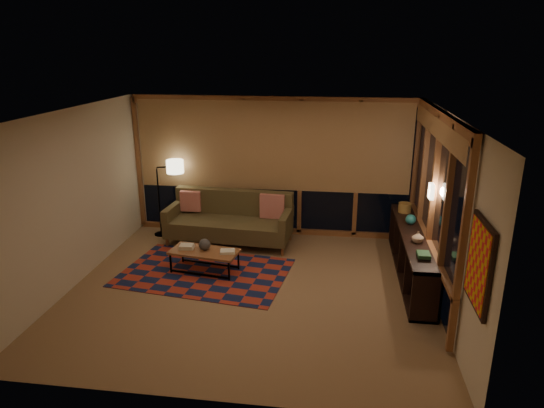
# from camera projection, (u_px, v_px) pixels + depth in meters

# --- Properties ---
(floor) EXTENTS (5.50, 5.00, 0.01)m
(floor) POSITION_uv_depth(u_px,v_px,m) (251.00, 289.00, 7.47)
(floor) COLOR olive
(floor) RESTS_ON ground
(ceiling) EXTENTS (5.50, 5.00, 0.01)m
(ceiling) POSITION_uv_depth(u_px,v_px,m) (248.00, 113.00, 6.64)
(ceiling) COLOR silver
(ceiling) RESTS_ON walls
(walls) EXTENTS (5.51, 5.01, 2.70)m
(walls) POSITION_uv_depth(u_px,v_px,m) (250.00, 206.00, 7.06)
(walls) COLOR beige
(walls) RESTS_ON floor
(window_wall_back) EXTENTS (5.30, 0.16, 2.60)m
(window_wall_back) POSITION_uv_depth(u_px,v_px,m) (272.00, 167.00, 9.35)
(window_wall_back) COLOR #975735
(window_wall_back) RESTS_ON walls
(window_wall_right) EXTENTS (0.16, 3.70, 2.60)m
(window_wall_right) POSITION_uv_depth(u_px,v_px,m) (432.00, 201.00, 7.28)
(window_wall_right) COLOR #975735
(window_wall_right) RESTS_ON walls
(wall_art) EXTENTS (0.06, 0.74, 0.94)m
(wall_art) POSITION_uv_depth(u_px,v_px,m) (479.00, 264.00, 4.93)
(wall_art) COLOR red
(wall_art) RESTS_ON walls
(wall_sconce) EXTENTS (0.12, 0.18, 0.22)m
(wall_sconce) POSITION_uv_depth(u_px,v_px,m) (431.00, 191.00, 7.08)
(wall_sconce) COLOR #F2E7BE
(wall_sconce) RESTS_ON walls
(sofa) EXTENTS (2.37, 1.10, 0.94)m
(sofa) POSITION_uv_depth(u_px,v_px,m) (229.00, 220.00, 9.10)
(sofa) COLOR brown
(sofa) RESTS_ON floor
(pillow_left) EXTENTS (0.40, 0.15, 0.39)m
(pillow_left) POSITION_uv_depth(u_px,v_px,m) (191.00, 203.00, 9.41)
(pillow_left) COLOR #B20F10
(pillow_left) RESTS_ON sofa
(pillow_right) EXTENTS (0.47, 0.18, 0.46)m
(pillow_right) POSITION_uv_depth(u_px,v_px,m) (272.00, 206.00, 9.11)
(pillow_right) COLOR #B20F10
(pillow_right) RESTS_ON sofa
(area_rug) EXTENTS (2.88, 2.12, 0.01)m
(area_rug) POSITION_uv_depth(u_px,v_px,m) (205.00, 272.00, 8.01)
(area_rug) COLOR #A83121
(area_rug) RESTS_ON floor
(coffee_table) EXTENTS (1.19, 0.68, 0.37)m
(coffee_table) POSITION_uv_depth(u_px,v_px,m) (205.00, 261.00, 8.01)
(coffee_table) COLOR #975735
(coffee_table) RESTS_ON floor
(book_stack_a) EXTENTS (0.25, 0.20, 0.07)m
(book_stack_a) POSITION_uv_depth(u_px,v_px,m) (187.00, 247.00, 8.03)
(book_stack_a) COLOR #EBE5C7
(book_stack_a) RESTS_ON coffee_table
(book_stack_b) EXTENTS (0.26, 0.22, 0.05)m
(book_stack_b) POSITION_uv_depth(u_px,v_px,m) (227.00, 252.00, 7.86)
(book_stack_b) COLOR #EBE5C7
(book_stack_b) RESTS_ON coffee_table
(ceramic_pot) EXTENTS (0.23, 0.23, 0.19)m
(ceramic_pot) POSITION_uv_depth(u_px,v_px,m) (205.00, 244.00, 7.96)
(ceramic_pot) COLOR black
(ceramic_pot) RESTS_ON coffee_table
(floor_lamp) EXTENTS (0.58, 0.48, 1.51)m
(floor_lamp) POSITION_uv_depth(u_px,v_px,m) (159.00, 198.00, 9.43)
(floor_lamp) COLOR black
(floor_lamp) RESTS_ON floor
(bookshelf) EXTENTS (0.40, 2.99, 0.75)m
(bookshelf) POSITION_uv_depth(u_px,v_px,m) (411.00, 254.00, 7.83)
(bookshelf) COLOR black
(bookshelf) RESTS_ON floor
(basket) EXTENTS (0.28, 0.28, 0.17)m
(basket) POSITION_uv_depth(u_px,v_px,m) (405.00, 208.00, 8.64)
(basket) COLOR olive
(basket) RESTS_ON bookshelf
(teal_bowl) EXTENTS (0.22, 0.22, 0.17)m
(teal_bowl) POSITION_uv_depth(u_px,v_px,m) (411.00, 219.00, 8.04)
(teal_bowl) COLOR #206B6B
(teal_bowl) RESTS_ON bookshelf
(vase) EXTENTS (0.18, 0.18, 0.18)m
(vase) POSITION_uv_depth(u_px,v_px,m) (418.00, 237.00, 7.28)
(vase) COLOR tan
(vase) RESTS_ON bookshelf
(shelf_book_stack) EXTENTS (0.17, 0.23, 0.06)m
(shelf_book_stack) POSITION_uv_depth(u_px,v_px,m) (423.00, 256.00, 6.77)
(shelf_book_stack) COLOR #EBE5C7
(shelf_book_stack) RESTS_ON bookshelf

